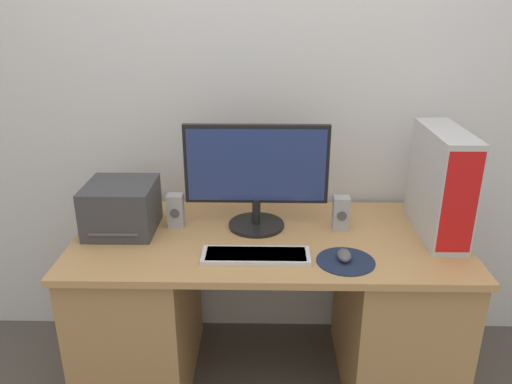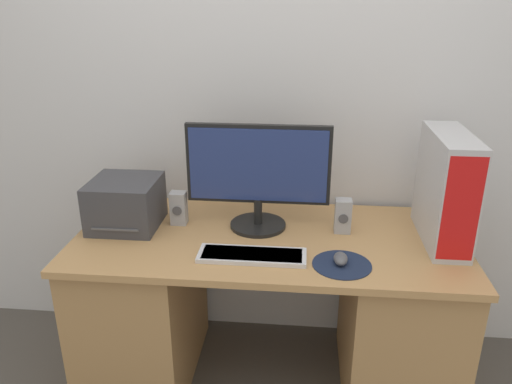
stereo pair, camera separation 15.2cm
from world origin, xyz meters
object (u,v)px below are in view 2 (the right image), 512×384
(mouse, at_px, (341,259))
(speaker_left, at_px, (179,208))
(keyboard, at_px, (252,255))
(computer_tower, at_px, (446,189))
(speaker_right, at_px, (343,216))
(monitor, at_px, (258,172))
(printer, at_px, (126,203))

(mouse, distance_m, speaker_left, 0.77)
(keyboard, relative_size, computer_tower, 0.93)
(speaker_right, bearing_deg, computer_tower, -4.75)
(monitor, distance_m, keyboard, 0.38)
(mouse, bearing_deg, monitor, 138.54)
(speaker_left, xyz_separation_m, speaker_right, (0.73, -0.02, 0.00))
(speaker_right, bearing_deg, monitor, 176.86)
(keyboard, distance_m, mouse, 0.35)
(monitor, distance_m, speaker_left, 0.41)
(mouse, distance_m, speaker_right, 0.29)
(monitor, relative_size, speaker_left, 4.12)
(mouse, xyz_separation_m, computer_tower, (0.43, 0.25, 0.21))
(monitor, height_order, speaker_left, monitor)
(speaker_right, bearing_deg, speaker_left, 178.82)
(speaker_left, bearing_deg, keyboard, -38.20)
(mouse, height_order, computer_tower, computer_tower)
(monitor, xyz_separation_m, mouse, (0.35, -0.31, -0.24))
(mouse, bearing_deg, speaker_right, 85.28)
(mouse, height_order, speaker_right, speaker_right)
(monitor, xyz_separation_m, speaker_right, (0.37, -0.02, -0.18))
(monitor, bearing_deg, speaker_left, -179.16)
(keyboard, bearing_deg, printer, 157.55)
(keyboard, xyz_separation_m, mouse, (0.35, -0.02, 0.01))
(mouse, relative_size, speaker_left, 0.60)
(mouse, bearing_deg, computer_tower, 30.53)
(computer_tower, relative_size, speaker_right, 3.04)
(keyboard, relative_size, speaker_right, 2.83)
(monitor, distance_m, mouse, 0.52)
(printer, bearing_deg, speaker_left, 10.06)
(keyboard, distance_m, computer_tower, 0.84)
(keyboard, height_order, mouse, mouse)
(computer_tower, xyz_separation_m, speaker_left, (-1.14, 0.05, -0.15))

